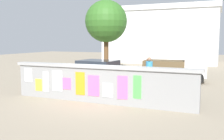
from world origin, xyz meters
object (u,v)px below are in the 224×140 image
motorcycle (171,89)px  tree_roadside (106,22)px  car_parked (96,73)px  person_walking (149,70)px  auto_rickshaw_truck (178,67)px

motorcycle → tree_roadside: 10.66m
car_parked → person_walking: size_ratio=2.44×
car_parked → tree_roadside: size_ratio=0.72×
motorcycle → person_walking: 2.59m
auto_rickshaw_truck → car_parked: size_ratio=0.94×
person_walking → tree_roadside: tree_roadside is taller
motorcycle → person_walking: person_walking is taller
person_walking → tree_roadside: (-4.94, 5.73, 2.88)m
auto_rickshaw_truck → person_walking: 3.14m
car_parked → tree_roadside: bearing=109.2°
car_parked → person_walking: bearing=5.5°
person_walking → tree_roadside: size_ratio=0.29×
auto_rickshaw_truck → motorcycle: size_ratio=1.96×
motorcycle → tree_roadside: size_ratio=0.34×
motorcycle → tree_roadside: (-6.42, 7.80, 3.40)m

